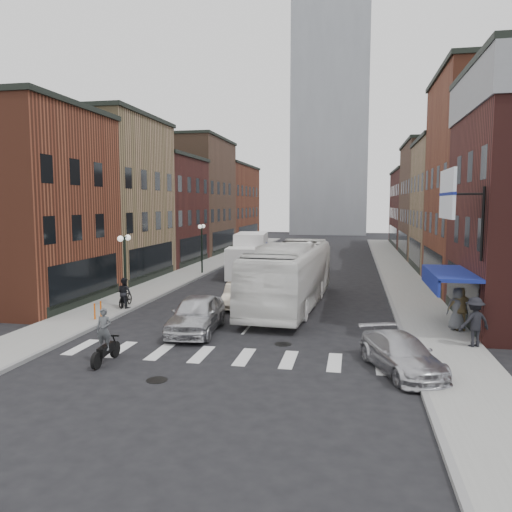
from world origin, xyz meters
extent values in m
plane|color=black|center=(0.00, 0.00, 0.00)|extent=(160.00, 160.00, 0.00)
cube|color=gray|center=(-8.50, 22.00, 0.07)|extent=(3.00, 74.00, 0.15)
cube|color=gray|center=(8.50, 22.00, 0.07)|extent=(3.00, 74.00, 0.15)
cube|color=gray|center=(-7.00, 22.00, 0.00)|extent=(0.20, 74.00, 0.16)
cube|color=gray|center=(7.00, 22.00, 0.00)|extent=(0.20, 74.00, 0.16)
cube|color=silver|center=(0.00, -3.00, 0.00)|extent=(12.00, 2.20, 0.01)
cube|color=brown|center=(-15.00, 4.50, 5.50)|extent=(10.00, 9.00, 11.00)
cube|color=black|center=(-10.02, 4.50, 1.60)|extent=(0.08, 7.20, 2.20)
cube|color=black|center=(-15.00, 4.50, 11.15)|extent=(10.30, 9.20, 0.30)
cube|color=olive|center=(-15.00, 14.00, 6.00)|extent=(10.00, 10.00, 12.00)
cube|color=black|center=(-10.02, 14.00, 1.60)|extent=(0.08, 8.00, 2.20)
cube|color=black|center=(-15.00, 14.00, 12.15)|extent=(10.30, 10.20, 0.30)
cube|color=#431A17|center=(-15.00, 24.00, 5.00)|extent=(10.00, 10.00, 10.00)
cube|color=black|center=(-10.02, 24.00, 1.60)|extent=(0.08, 8.00, 2.20)
cube|color=black|center=(-15.00, 24.00, 10.15)|extent=(10.30, 10.20, 0.30)
cube|color=brown|center=(-15.00, 35.00, 6.50)|extent=(10.00, 12.00, 13.00)
cube|color=black|center=(-10.02, 35.00, 1.60)|extent=(0.08, 9.60, 2.20)
cube|color=black|center=(-15.00, 35.00, 13.15)|extent=(10.30, 12.20, 0.30)
cube|color=brown|center=(-15.00, 49.00, 5.50)|extent=(10.00, 16.00, 11.00)
cube|color=black|center=(-10.02, 49.00, 1.60)|extent=(0.08, 12.80, 2.20)
cube|color=black|center=(-15.00, 49.00, 11.15)|extent=(10.30, 16.20, 0.30)
cube|color=black|center=(10.02, 4.50, 1.60)|extent=(0.08, 7.20, 2.20)
cube|color=black|center=(10.02, 14.00, 1.60)|extent=(0.08, 8.00, 2.20)
cube|color=olive|center=(15.00, 24.00, 5.50)|extent=(10.00, 10.00, 11.00)
cube|color=black|center=(10.02, 24.00, 1.60)|extent=(0.08, 8.00, 2.20)
cube|color=black|center=(15.00, 24.00, 11.15)|extent=(10.30, 10.20, 0.30)
cube|color=brown|center=(15.00, 35.00, 6.00)|extent=(10.00, 12.00, 12.00)
cube|color=black|center=(10.02, 35.00, 1.60)|extent=(0.08, 9.60, 2.20)
cube|color=black|center=(15.00, 35.00, 12.15)|extent=(10.30, 12.20, 0.30)
cube|color=#431A17|center=(15.00, 49.00, 5.00)|extent=(10.00, 16.00, 10.00)
cube|color=black|center=(10.02, 49.00, 1.60)|extent=(0.08, 12.80, 2.20)
cube|color=black|center=(15.00, 49.00, 10.15)|extent=(10.30, 16.20, 0.30)
cube|color=navy|center=(9.10, 2.50, 2.70)|extent=(1.80, 5.00, 0.15)
cube|color=navy|center=(8.25, 2.50, 2.35)|extent=(0.10, 5.00, 0.70)
cylinder|color=black|center=(9.90, 0.50, 5.00)|extent=(0.12, 0.12, 3.00)
cylinder|color=black|center=(9.20, 0.50, 6.20)|extent=(1.40, 0.08, 0.08)
cube|color=silver|center=(8.50, 0.50, 6.20)|extent=(0.12, 3.00, 2.00)
cube|color=#9399A0|center=(0.00, 78.00, 25.00)|extent=(14.00, 14.00, 50.00)
cylinder|color=black|center=(-7.40, 4.00, 2.00)|extent=(0.14, 0.14, 4.00)
cylinder|color=black|center=(-7.40, 4.00, 4.00)|extent=(0.06, 0.90, 0.06)
sphere|color=white|center=(-7.40, 3.55, 3.95)|extent=(0.32, 0.32, 0.32)
sphere|color=white|center=(-7.40, 4.45, 3.95)|extent=(0.32, 0.32, 0.32)
cylinder|color=black|center=(-7.40, 18.00, 2.00)|extent=(0.14, 0.14, 4.00)
cylinder|color=black|center=(-7.40, 18.00, 4.00)|extent=(0.06, 0.90, 0.06)
sphere|color=white|center=(-7.40, 17.55, 3.95)|extent=(0.32, 0.32, 0.32)
sphere|color=white|center=(-7.40, 18.45, 3.95)|extent=(0.32, 0.32, 0.32)
cylinder|color=#D8590C|center=(-7.60, 1.00, 0.55)|extent=(0.08, 0.08, 0.80)
cylinder|color=#D8590C|center=(-7.60, 1.60, 0.55)|extent=(0.08, 0.08, 0.80)
cube|color=white|center=(-3.48, 15.52, 1.29)|extent=(2.53, 2.70, 2.38)
cube|color=black|center=(-3.48, 15.52, 1.52)|extent=(2.45, 1.56, 1.05)
cube|color=white|center=(-3.48, 19.14, 2.00)|extent=(2.87, 5.17, 2.76)
cube|color=navy|center=(-3.48, 19.14, 2.00)|extent=(2.60, 2.14, 1.14)
cube|color=black|center=(-3.48, 18.95, 0.43)|extent=(2.71, 6.38, 0.33)
cylinder|color=black|center=(-4.58, 15.71, 0.43)|extent=(0.27, 0.86, 0.86)
cylinder|color=black|center=(-2.39, 15.71, 0.43)|extent=(0.27, 0.86, 0.86)
cylinder|color=black|center=(-4.58, 18.95, 0.43)|extent=(0.27, 0.86, 0.86)
cylinder|color=black|center=(-2.39, 18.95, 0.43)|extent=(0.27, 0.86, 0.86)
cylinder|color=black|center=(-4.58, 20.86, 0.43)|extent=(0.27, 0.86, 0.86)
cylinder|color=black|center=(-2.39, 20.86, 0.43)|extent=(0.27, 0.86, 0.86)
cylinder|color=black|center=(-4.02, -3.96, 0.31)|extent=(0.13, 0.62, 0.62)
cylinder|color=black|center=(-4.02, -5.37, 0.31)|extent=(0.13, 0.62, 0.62)
cube|color=black|center=(-4.02, -4.67, 0.51)|extent=(0.33, 1.14, 0.33)
cube|color=black|center=(-4.02, -4.15, 0.89)|extent=(0.52, 0.10, 0.06)
imported|color=#4C4F52|center=(-4.02, -4.76, 1.29)|extent=(0.59, 0.42, 1.54)
imported|color=white|center=(1.32, 6.67, 1.81)|extent=(3.84, 13.12, 3.61)
imported|color=silver|center=(-2.12, 0.17, 0.84)|extent=(2.28, 5.04, 1.68)
imported|color=beige|center=(-1.53, 6.00, 0.67)|extent=(1.81, 4.18, 1.34)
imported|color=#BCBCC1|center=(6.50, -3.59, 0.64)|extent=(3.22, 4.73, 1.27)
imported|color=black|center=(-7.50, 4.19, 0.62)|extent=(0.75, 1.82, 0.93)
imported|color=black|center=(-7.40, 3.86, 0.98)|extent=(0.92, 0.76, 1.65)
imported|color=black|center=(9.57, -0.32, 1.14)|extent=(1.43, 1.09, 1.98)
imported|color=#957D4B|center=(9.60, 2.21, 1.12)|extent=(1.14, 0.57, 1.95)
imported|color=#515458|center=(9.43, 2.26, 1.12)|extent=(1.07, 0.83, 1.94)
camera|label=1|loc=(4.80, -21.02, 5.83)|focal=35.00mm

